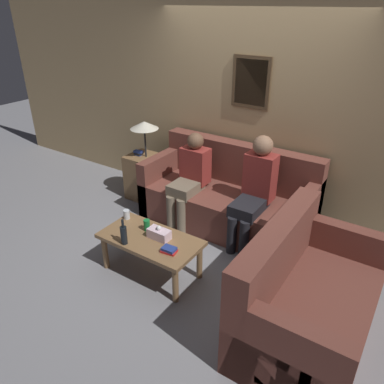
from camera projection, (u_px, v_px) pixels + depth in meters
ground_plane at (205, 242)px, 4.44m from camera, size 16.00×16.00×0.00m
wall_back at (250, 115)px, 4.59m from camera, size 9.00×0.08×2.60m
couch_main at (228, 199)px, 4.69m from camera, size 2.10×0.90×0.98m
couch_side at (305, 301)px, 3.10m from camera, size 0.90×1.51×0.98m
coffee_table at (151, 243)px, 3.79m from camera, size 1.04×0.54×0.43m
side_table_with_lamp at (144, 171)px, 5.28m from camera, size 0.46×0.43×1.13m
wine_bottle at (124, 235)px, 3.63m from camera, size 0.07×0.07×0.27m
drinking_glass at (127, 214)px, 4.07m from camera, size 0.07×0.07×0.10m
book_stack at (169, 250)px, 3.54m from camera, size 0.16×0.12×0.05m
soda_can at (147, 225)px, 3.86m from camera, size 0.07×0.07×0.12m
tissue_box at (159, 234)px, 3.73m from camera, size 0.23×0.12×0.15m
person_left at (190, 176)px, 4.60m from camera, size 0.34×0.59×1.15m
person_right at (255, 188)px, 4.18m from camera, size 0.34×0.65×1.27m
teddy_bear at (242, 288)px, 3.57m from camera, size 0.17×0.17×0.27m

